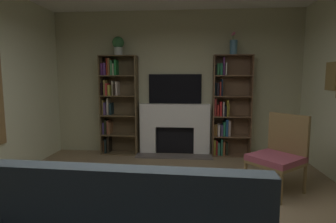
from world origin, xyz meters
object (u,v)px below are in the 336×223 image
object	(u,v)px
bookshelf_left	(115,103)
armchair	(280,153)
vase_with_flowers	(234,47)
fireplace	(175,128)
tv	(175,89)
bookshelf_right	(227,110)
potted_plant	(118,45)

from	to	relation	value
bookshelf_left	armchair	bearing A→B (deg)	-31.53
vase_with_flowers	fireplace	bearing A→B (deg)	177.76
armchair	vase_with_flowers	bearing A→B (deg)	103.96
fireplace	armchair	distance (m)	2.30
fireplace	tv	distance (m)	0.80
tv	fireplace	bearing A→B (deg)	-90.00
tv	bookshelf_left	world-z (taller)	bookshelf_left
fireplace	bookshelf_right	distance (m)	1.10
tv	vase_with_flowers	xyz separation A→B (m)	(1.13, -0.12, 0.81)
tv	armchair	bearing A→B (deg)	-49.18
tv	bookshelf_left	size ratio (longest dim) A/B	0.53
armchair	bookshelf_right	bearing A→B (deg)	106.39
fireplace	vase_with_flowers	xyz separation A→B (m)	(1.13, -0.04, 1.61)
tv	bookshelf_left	bearing A→B (deg)	-175.78
vase_with_flowers	bookshelf_right	bearing A→B (deg)	153.95
fireplace	tv	bearing A→B (deg)	90.00
vase_with_flowers	potted_plant	bearing A→B (deg)	-179.99
fireplace	armchair	bearing A→B (deg)	-47.95
bookshelf_right	tv	bearing A→B (deg)	175.78
bookshelf_right	vase_with_flowers	size ratio (longest dim) A/B	4.63
bookshelf_right	fireplace	bearing A→B (deg)	179.95
tv	potted_plant	size ratio (longest dim) A/B	2.87
tv	vase_with_flowers	bearing A→B (deg)	-6.07
fireplace	bookshelf_left	world-z (taller)	bookshelf_left
fireplace	tv	size ratio (longest dim) A/B	1.42
bookshelf_left	vase_with_flowers	world-z (taller)	vase_with_flowers
fireplace	bookshelf_left	distance (m)	1.32
tv	bookshelf_right	bearing A→B (deg)	-4.22
bookshelf_left	armchair	distance (m)	3.27
tv	potted_plant	distance (m)	1.43
fireplace	potted_plant	distance (m)	2.01
bookshelf_right	armchair	xyz separation A→B (m)	(0.50, -1.70, -0.38)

